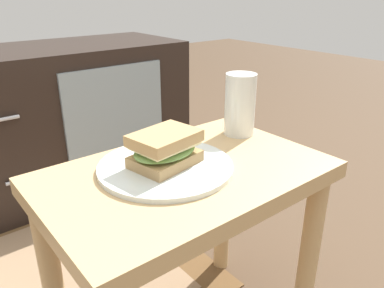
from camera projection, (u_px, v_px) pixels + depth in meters
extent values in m
cube|color=tan|center=(186.00, 177.00, 0.75)|extent=(0.56, 0.36, 0.04)
cylinder|color=tan|center=(309.00, 258.00, 0.88)|extent=(0.04, 0.04, 0.43)
cylinder|color=tan|center=(53.00, 283.00, 0.80)|extent=(0.04, 0.04, 0.43)
cylinder|color=tan|center=(223.00, 205.00, 1.08)|extent=(0.04, 0.04, 0.43)
cube|color=black|center=(64.00, 118.00, 1.55)|extent=(0.96, 0.44, 0.58)
cube|color=#8C9EA8|center=(117.00, 124.00, 1.46)|extent=(0.41, 0.01, 0.44)
cylinder|color=silver|center=(6.00, 119.00, 1.19)|extent=(0.08, 0.01, 0.01)
cylinder|color=silver|center=(18.00, 181.00, 1.27)|extent=(0.08, 0.01, 0.01)
cylinder|color=silver|center=(166.00, 166.00, 0.74)|extent=(0.27, 0.27, 0.01)
cube|color=tan|center=(165.00, 159.00, 0.74)|extent=(0.14, 0.11, 0.02)
ellipsoid|color=#729E4C|center=(165.00, 150.00, 0.73)|extent=(0.15, 0.12, 0.02)
cube|color=beige|center=(165.00, 145.00, 0.72)|extent=(0.13, 0.10, 0.01)
cube|color=tan|center=(165.00, 138.00, 0.72)|extent=(0.14, 0.11, 0.02)
cylinder|color=silver|center=(240.00, 105.00, 0.89)|extent=(0.07, 0.07, 0.15)
cylinder|color=orange|center=(240.00, 109.00, 0.90)|extent=(0.07, 0.07, 0.12)
cylinder|color=white|center=(241.00, 82.00, 0.87)|extent=(0.07, 0.07, 0.01)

